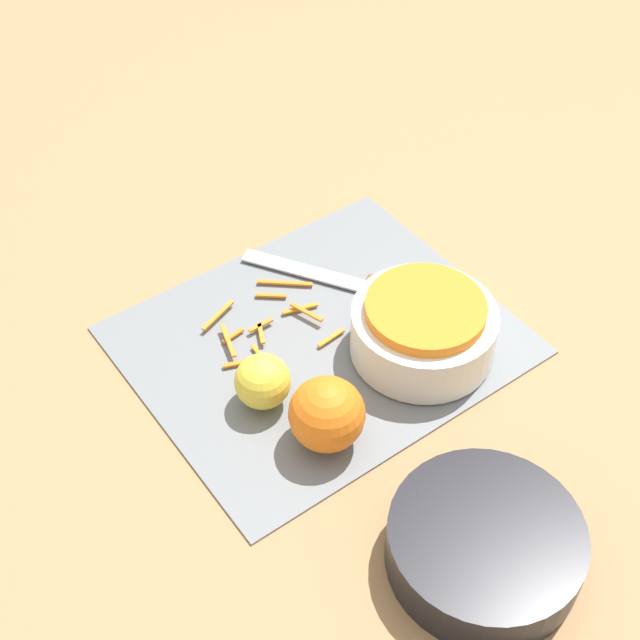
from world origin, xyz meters
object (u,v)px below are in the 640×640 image
knife (380,288)px  lemon (263,381)px  bowl_speckled (423,328)px  bowl_dark (484,546)px  orange_left (327,414)px

knife → lemon: lemon is taller
knife → lemon: (0.21, 0.06, 0.02)m
bowl_speckled → bowl_dark: bearing=61.8°
orange_left → lemon: 0.09m
knife → lemon: 0.22m
bowl_dark → lemon: bearing=-77.6°
bowl_speckled → lemon: bearing=-13.4°
bowl_speckled → lemon: 0.20m
knife → bowl_speckled: bearing=135.9°
bowl_speckled → knife: bowl_speckled is taller
knife → orange_left: (0.19, 0.14, 0.03)m
bowl_speckled → bowl_dark: size_ratio=0.89×
bowl_dark → orange_left: (0.04, -0.20, 0.02)m
bowl_speckled → knife: 0.11m
bowl_speckled → orange_left: size_ratio=2.05×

